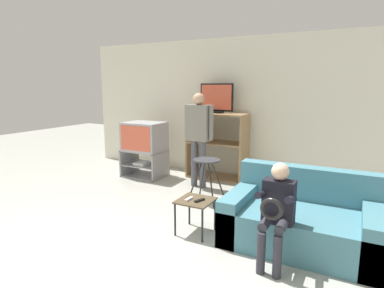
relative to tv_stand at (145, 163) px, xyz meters
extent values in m
plane|color=#ADADA3|center=(1.42, -3.02, -0.25)|extent=(18.00, 18.00, 0.00)
cube|color=silver|center=(1.42, 0.87, 1.05)|extent=(6.40, 0.06, 2.60)
cube|color=#939399|center=(0.00, 0.01, -0.24)|extent=(0.77, 0.58, 0.02)
cube|color=#939399|center=(0.00, 0.01, -0.02)|extent=(0.74, 0.58, 0.02)
cube|color=#939399|center=(0.00, 0.01, 0.25)|extent=(0.77, 0.58, 0.02)
cube|color=#939399|center=(-0.37, 0.01, 0.00)|extent=(0.03, 0.58, 0.51)
cube|color=#939399|center=(0.37, 0.01, 0.00)|extent=(0.03, 0.58, 0.51)
cube|color=white|center=(0.00, -0.07, 0.01)|extent=(0.24, 0.28, 0.05)
cube|color=#9E9EA3|center=(0.02, -0.01, 0.53)|extent=(0.73, 0.57, 0.53)
cube|color=#D8593F|center=(0.02, -0.30, 0.53)|extent=(0.65, 0.01, 0.45)
cube|color=#9E7A51|center=(0.75, 0.54, 0.36)|extent=(0.03, 0.51, 1.22)
cube|color=#9E7A51|center=(1.81, 0.54, 0.36)|extent=(0.03, 0.51, 1.22)
cube|color=#9E7A51|center=(1.28, 0.54, -0.24)|extent=(1.03, 0.51, 0.03)
cube|color=#9E7A51|center=(1.28, 0.54, 0.42)|extent=(1.03, 0.51, 0.03)
cube|color=#9E7A51|center=(1.28, 0.54, 0.96)|extent=(1.03, 0.51, 0.03)
cube|color=#9E7A4C|center=(1.09, 0.47, 0.55)|extent=(0.18, 0.04, 0.22)
cube|color=black|center=(1.25, 0.56, 0.99)|extent=(0.22, 0.20, 0.04)
cube|color=black|center=(1.25, 0.56, 1.26)|extent=(0.64, 0.04, 0.50)
cube|color=#D8593F|center=(1.25, 0.54, 1.26)|extent=(0.59, 0.01, 0.45)
cylinder|color=black|center=(1.51, -0.83, 0.06)|extent=(0.19, 0.18, 0.64)
cylinder|color=black|center=(1.78, -0.83, 0.06)|extent=(0.19, 0.18, 0.64)
cylinder|color=black|center=(1.51, -0.57, 0.06)|extent=(0.19, 0.18, 0.64)
cylinder|color=black|center=(1.78, -0.57, 0.06)|extent=(0.19, 0.18, 0.64)
cylinder|color=#333338|center=(1.65, -0.70, 0.39)|extent=(0.40, 0.40, 0.02)
cube|color=brown|center=(1.98, -1.72, 0.15)|extent=(0.40, 0.40, 0.02)
cylinder|color=black|center=(1.81, -1.89, -0.06)|extent=(0.02, 0.02, 0.39)
cylinder|color=black|center=(2.16, -1.89, -0.06)|extent=(0.02, 0.02, 0.39)
cylinder|color=black|center=(1.81, -1.54, -0.06)|extent=(0.02, 0.02, 0.39)
cylinder|color=black|center=(2.16, -1.54, -0.06)|extent=(0.02, 0.02, 0.39)
cube|color=black|center=(2.05, -1.74, 0.17)|extent=(0.08, 0.15, 0.02)
cube|color=silver|center=(1.92, -1.76, 0.17)|extent=(0.05, 0.15, 0.02)
cube|color=teal|center=(3.13, -1.45, -0.05)|extent=(1.59, 0.98, 0.40)
cube|color=teal|center=(3.13, -1.06, 0.34)|extent=(1.59, 0.20, 0.39)
cube|color=teal|center=(2.44, -1.45, 0.01)|extent=(0.22, 0.98, 0.52)
cube|color=teal|center=(3.82, -1.45, 0.01)|extent=(0.22, 0.98, 0.52)
cylinder|color=#4C4C56|center=(1.14, -0.12, 0.15)|extent=(0.11, 0.11, 0.81)
cylinder|color=#4C4C56|center=(1.30, -0.12, 0.15)|extent=(0.11, 0.11, 0.81)
cube|color=gray|center=(1.22, -0.12, 0.86)|extent=(0.38, 0.20, 0.60)
cylinder|color=gray|center=(0.99, -0.12, 0.87)|extent=(0.08, 0.08, 0.57)
cylinder|color=gray|center=(1.45, -0.12, 0.87)|extent=(0.08, 0.08, 0.57)
sphere|color=tan|center=(1.22, -0.12, 1.26)|extent=(0.19, 0.19, 0.19)
cylinder|color=#2D2D38|center=(2.90, -2.18, -0.05)|extent=(0.08, 0.08, 0.40)
cylinder|color=#2D2D38|center=(3.05, -2.18, -0.05)|extent=(0.08, 0.08, 0.40)
cylinder|color=#2D2D38|center=(2.90, -2.03, 0.19)|extent=(0.09, 0.30, 0.09)
cylinder|color=#2D2D38|center=(3.05, -2.03, 0.19)|extent=(0.09, 0.30, 0.09)
cube|color=black|center=(2.98, -1.88, 0.36)|extent=(0.30, 0.17, 0.43)
cylinder|color=black|center=(2.84, -2.01, 0.45)|extent=(0.06, 0.31, 0.14)
cylinder|color=black|center=(3.11, -2.01, 0.45)|extent=(0.06, 0.31, 0.14)
sphere|color=beige|center=(2.98, -1.88, 0.67)|extent=(0.17, 0.17, 0.17)
torus|color=black|center=(2.98, -2.17, 0.39)|extent=(0.21, 0.04, 0.21)
camera|label=1|loc=(3.61, -4.89, 1.47)|focal=30.00mm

